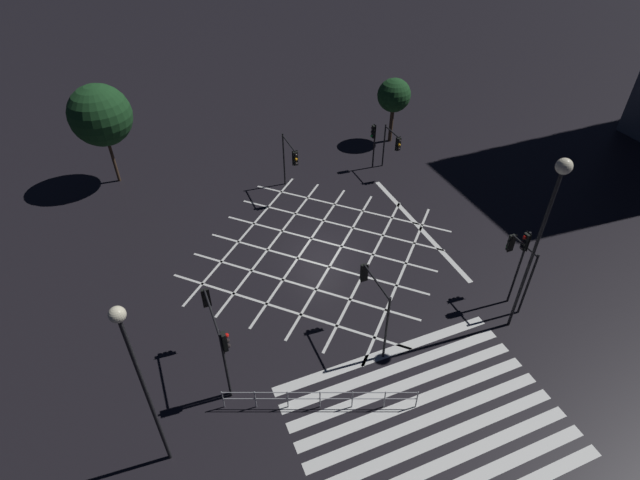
# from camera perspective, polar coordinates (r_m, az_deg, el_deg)

# --- Properties ---
(ground_plane) EXTENTS (200.00, 200.00, 0.00)m
(ground_plane) POSITION_cam_1_polar(r_m,az_deg,el_deg) (28.38, 0.00, -1.41)
(ground_plane) COLOR black
(road_markings) EXTENTS (16.12, 23.28, 0.01)m
(road_markings) POSITION_cam_1_polar(r_m,az_deg,el_deg) (23.82, 7.68, -12.02)
(road_markings) COLOR silver
(road_markings) RESTS_ON ground_plane
(traffic_light_ne_main) EXTENTS (0.39, 0.36, 3.31)m
(traffic_light_ne_main) POSITION_cam_1_polar(r_m,az_deg,el_deg) (35.10, 6.13, 11.58)
(traffic_light_ne_main) COLOR black
(traffic_light_ne_main) RESTS_ON ground_plane
(traffic_light_median_south) EXTENTS (0.36, 2.63, 3.78)m
(traffic_light_median_south) POSITION_cam_1_polar(r_m,az_deg,el_deg) (22.17, 6.11, -6.04)
(traffic_light_median_south) COLOR black
(traffic_light_median_south) RESTS_ON ground_plane
(traffic_light_median_north) EXTENTS (0.36, 2.55, 3.77)m
(traffic_light_median_north) POSITION_cam_1_polar(r_m,az_deg,el_deg) (31.77, -3.41, 9.45)
(traffic_light_median_north) COLOR black
(traffic_light_median_north) RESTS_ON ground_plane
(traffic_light_se_cross) EXTENTS (0.36, 1.96, 3.78)m
(traffic_light_se_cross) POSITION_cam_1_polar(r_m,az_deg,el_deg) (25.61, 21.72, -1.95)
(traffic_light_se_cross) COLOR black
(traffic_light_se_cross) RESTS_ON ground_plane
(traffic_light_sw_cross) EXTENTS (0.36, 3.18, 3.61)m
(traffic_light_sw_cross) POSITION_cam_1_polar(r_m,az_deg,el_deg) (21.46, -12.10, -9.18)
(traffic_light_sw_cross) COLOR black
(traffic_light_sw_cross) RESTS_ON ground_plane
(traffic_light_ne_cross) EXTENTS (0.36, 2.10, 3.23)m
(traffic_light_ne_cross) POSITION_cam_1_polar(r_m,az_deg,el_deg) (34.56, 8.32, 10.88)
(traffic_light_ne_cross) COLOR black
(traffic_light_ne_cross) RESTS_ON ground_plane
(traffic_light_se_main) EXTENTS (0.39, 0.36, 4.44)m
(traffic_light_se_main) POSITION_cam_1_polar(r_m,az_deg,el_deg) (25.24, 22.05, -1.52)
(traffic_light_se_main) COLOR black
(traffic_light_se_main) RESTS_ON ground_plane
(traffic_light_sw_main) EXTENTS (0.39, 0.36, 3.95)m
(traffic_light_sw_main) POSITION_cam_1_polar(r_m,az_deg,el_deg) (20.17, -10.76, -12.50)
(traffic_light_sw_main) COLOR black
(traffic_light_sw_main) RESTS_ON ground_plane
(street_lamp_east) EXTENTS (0.64, 0.64, 9.13)m
(street_lamp_east) POSITION_cam_1_polar(r_m,az_deg,el_deg) (21.80, 24.83, 3.62)
(street_lamp_east) COLOR black
(street_lamp_east) RESTS_ON ground_plane
(street_lamp_west) EXTENTS (0.50, 0.50, 8.19)m
(street_lamp_west) POSITION_cam_1_polar(r_m,az_deg,el_deg) (16.85, -20.35, -13.07)
(street_lamp_west) COLOR black
(street_lamp_west) RESTS_ON ground_plane
(street_tree_near) EXTENTS (2.46, 2.46, 4.92)m
(street_tree_near) POSITION_cam_1_polar(r_m,az_deg,el_deg) (38.43, 8.45, 16.01)
(street_tree_near) COLOR #473323
(street_tree_near) RESTS_ON ground_plane
(street_tree_far) EXTENTS (3.90, 3.90, 6.77)m
(street_tree_far) POSITION_cam_1_polar(r_m,az_deg,el_deg) (35.08, -23.81, 12.91)
(street_tree_far) COLOR #473323
(street_tree_far) RESTS_ON ground_plane
(pedestrian_railing) EXTENTS (7.36, 3.07, 1.05)m
(pedestrian_railing) POSITION_cam_1_polar(r_m,az_deg,el_deg) (21.23, 0.00, -17.56)
(pedestrian_railing) COLOR #9EA0A5
(pedestrian_railing) RESTS_ON ground_plane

